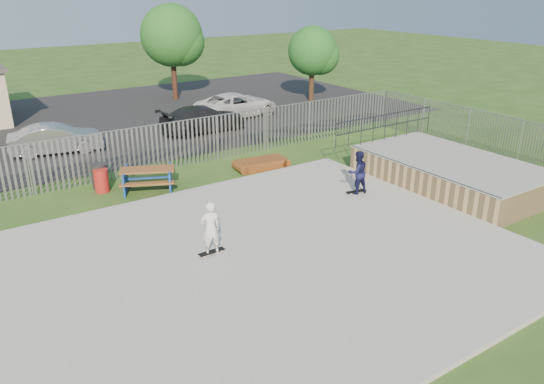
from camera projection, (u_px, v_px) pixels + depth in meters
ground at (258, 263)px, 15.04m from camera, size 120.00×120.00×0.00m
concrete_slab at (258, 260)px, 15.01m from camera, size 15.00×12.00×0.15m
quarter_pipe at (449, 172)px, 20.57m from camera, size 5.50×7.05×2.19m
fence at (212, 177)px, 18.72m from camera, size 26.04×16.02×2.00m
picnic_table at (148, 179)px, 20.20m from camera, size 2.51×2.33×0.85m
funbox at (261, 164)px, 22.60m from camera, size 2.08×1.22×0.39m
trash_bin_red at (101, 181)px, 19.99m from camera, size 0.53×0.53×0.89m
trash_bin_grey at (100, 176)px, 20.30m from camera, size 0.59×0.59×0.99m
parking_lot at (75, 124)px, 29.67m from camera, size 40.00×18.00×0.02m
car_silver at (56, 139)px, 24.41m from camera, size 4.30×2.18×1.35m
car_dark at (203, 119)px, 27.96m from camera, size 4.78×2.04×1.37m
car_white at (237, 105)px, 31.06m from camera, size 5.30×2.88×1.41m
tree_mid at (171, 36)px, 34.50m from camera, size 4.02×4.02×6.21m
tree_right at (312, 51)px, 34.29m from camera, size 3.15×3.15×4.86m
skateboard_a at (356, 192)px, 19.62m from camera, size 0.82×0.33×0.08m
skateboard_b at (212, 252)px, 15.21m from camera, size 0.81×0.22×0.08m
skater_navy at (358, 172)px, 19.33m from camera, size 0.87×0.73×1.61m
skater_white at (211, 228)px, 14.93m from camera, size 0.64×0.47×1.61m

